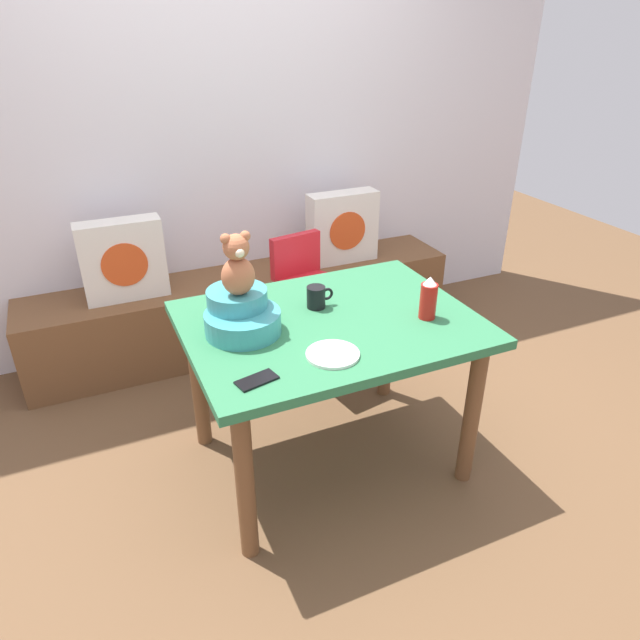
{
  "coord_description": "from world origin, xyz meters",
  "views": [
    {
      "loc": [
        -0.89,
        -1.88,
        1.85
      ],
      "look_at": [
        0.0,
        0.1,
        0.69
      ],
      "focal_mm": 32.1,
      "sensor_mm": 36.0,
      "label": 1
    }
  ],
  "objects_px": {
    "pillow_floral_left": "(123,260)",
    "highchair": "(308,288)",
    "dinner_plate_near": "(333,354)",
    "pillow_floral_right": "(342,228)",
    "coffee_mug": "(317,297)",
    "dining_table": "(330,343)",
    "infant_seat_teal": "(241,314)",
    "teddy_bear": "(237,266)",
    "cell_phone": "(257,380)",
    "ketchup_bottle": "(428,299)"
  },
  "relations": [
    {
      "from": "coffee_mug",
      "to": "dinner_plate_near",
      "type": "bearing_deg",
      "value": -105.39
    },
    {
      "from": "ketchup_bottle",
      "to": "pillow_floral_left",
      "type": "bearing_deg",
      "value": 128.68
    },
    {
      "from": "pillow_floral_left",
      "to": "infant_seat_teal",
      "type": "distance_m",
      "value": 1.17
    },
    {
      "from": "cell_phone",
      "to": "ketchup_bottle",
      "type": "bearing_deg",
      "value": -91.86
    },
    {
      "from": "pillow_floral_right",
      "to": "infant_seat_teal",
      "type": "relative_size",
      "value": 1.33
    },
    {
      "from": "dining_table",
      "to": "ketchup_bottle",
      "type": "relative_size",
      "value": 6.41
    },
    {
      "from": "pillow_floral_right",
      "to": "dinner_plate_near",
      "type": "bearing_deg",
      "value": -117.4
    },
    {
      "from": "pillow_floral_left",
      "to": "dining_table",
      "type": "bearing_deg",
      "value": -59.85
    },
    {
      "from": "teddy_bear",
      "to": "coffee_mug",
      "type": "bearing_deg",
      "value": 10.89
    },
    {
      "from": "pillow_floral_left",
      "to": "pillow_floral_right",
      "type": "height_order",
      "value": "same"
    },
    {
      "from": "coffee_mug",
      "to": "dining_table",
      "type": "bearing_deg",
      "value": -88.93
    },
    {
      "from": "dining_table",
      "to": "coffee_mug",
      "type": "xyz_separation_m",
      "value": [
        -0.0,
        0.13,
        0.16
      ]
    },
    {
      "from": "pillow_floral_right",
      "to": "teddy_bear",
      "type": "xyz_separation_m",
      "value": [
        -0.99,
        -1.12,
        0.34
      ]
    },
    {
      "from": "cell_phone",
      "to": "pillow_floral_right",
      "type": "bearing_deg",
      "value": -48.55
    },
    {
      "from": "highchair",
      "to": "ketchup_bottle",
      "type": "height_order",
      "value": "ketchup_bottle"
    },
    {
      "from": "infant_seat_teal",
      "to": "ketchup_bottle",
      "type": "bearing_deg",
      "value": -15.8
    },
    {
      "from": "infant_seat_teal",
      "to": "coffee_mug",
      "type": "xyz_separation_m",
      "value": [
        0.35,
        0.07,
        -0.02
      ]
    },
    {
      "from": "dinner_plate_near",
      "to": "highchair",
      "type": "bearing_deg",
      "value": 71.87
    },
    {
      "from": "coffee_mug",
      "to": "dinner_plate_near",
      "type": "xyz_separation_m",
      "value": [
        -0.11,
        -0.39,
        -0.04
      ]
    },
    {
      "from": "pillow_floral_right",
      "to": "dinner_plate_near",
      "type": "distance_m",
      "value": 1.62
    },
    {
      "from": "pillow_floral_left",
      "to": "infant_seat_teal",
      "type": "bearing_deg",
      "value": -73.66
    },
    {
      "from": "highchair",
      "to": "infant_seat_teal",
      "type": "relative_size",
      "value": 2.39
    },
    {
      "from": "pillow_floral_left",
      "to": "teddy_bear",
      "type": "xyz_separation_m",
      "value": [
        0.33,
        -1.12,
        0.34
      ]
    },
    {
      "from": "dining_table",
      "to": "infant_seat_teal",
      "type": "bearing_deg",
      "value": 170.18
    },
    {
      "from": "highchair",
      "to": "dining_table",
      "type": "bearing_deg",
      "value": -106.46
    },
    {
      "from": "dining_table",
      "to": "teddy_bear",
      "type": "bearing_deg",
      "value": 170.27
    },
    {
      "from": "dinner_plate_near",
      "to": "ketchup_bottle",
      "type": "bearing_deg",
      "value": 13.23
    },
    {
      "from": "pillow_floral_right",
      "to": "infant_seat_teal",
      "type": "height_order",
      "value": "same"
    },
    {
      "from": "pillow_floral_right",
      "to": "pillow_floral_left",
      "type": "bearing_deg",
      "value": 180.0
    },
    {
      "from": "pillow_floral_left",
      "to": "highchair",
      "type": "distance_m",
      "value": 1.01
    },
    {
      "from": "pillow_floral_right",
      "to": "dinner_plate_near",
      "type": "relative_size",
      "value": 2.2
    },
    {
      "from": "coffee_mug",
      "to": "dinner_plate_near",
      "type": "relative_size",
      "value": 0.6
    },
    {
      "from": "infant_seat_teal",
      "to": "teddy_bear",
      "type": "relative_size",
      "value": 1.32
    },
    {
      "from": "dining_table",
      "to": "dinner_plate_near",
      "type": "distance_m",
      "value": 0.3
    },
    {
      "from": "dining_table",
      "to": "dinner_plate_near",
      "type": "height_order",
      "value": "dinner_plate_near"
    },
    {
      "from": "pillow_floral_right",
      "to": "highchair",
      "type": "height_order",
      "value": "pillow_floral_right"
    },
    {
      "from": "pillow_floral_left",
      "to": "teddy_bear",
      "type": "relative_size",
      "value": 1.76
    },
    {
      "from": "dinner_plate_near",
      "to": "teddy_bear",
      "type": "bearing_deg",
      "value": 127.67
    },
    {
      "from": "dining_table",
      "to": "highchair",
      "type": "bearing_deg",
      "value": 73.54
    },
    {
      "from": "dinner_plate_near",
      "to": "cell_phone",
      "type": "bearing_deg",
      "value": -171.88
    },
    {
      "from": "coffee_mug",
      "to": "highchair",
      "type": "bearing_deg",
      "value": 70.22
    },
    {
      "from": "dining_table",
      "to": "cell_phone",
      "type": "relative_size",
      "value": 8.24
    },
    {
      "from": "highchair",
      "to": "coffee_mug",
      "type": "relative_size",
      "value": 6.58
    },
    {
      "from": "highchair",
      "to": "teddy_bear",
      "type": "xyz_separation_m",
      "value": [
        -0.58,
        -0.7,
        0.5
      ]
    },
    {
      "from": "infant_seat_teal",
      "to": "dinner_plate_near",
      "type": "xyz_separation_m",
      "value": [
        0.25,
        -0.32,
        -0.07
      ]
    },
    {
      "from": "dinner_plate_near",
      "to": "pillow_floral_right",
      "type": "bearing_deg",
      "value": 62.6
    },
    {
      "from": "cell_phone",
      "to": "teddy_bear",
      "type": "bearing_deg",
      "value": -22.64
    },
    {
      "from": "infant_seat_teal",
      "to": "coffee_mug",
      "type": "distance_m",
      "value": 0.36
    },
    {
      "from": "infant_seat_teal",
      "to": "teddy_bear",
      "type": "height_order",
      "value": "teddy_bear"
    },
    {
      "from": "teddy_bear",
      "to": "cell_phone",
      "type": "bearing_deg",
      "value": -99.52
    }
  ]
}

